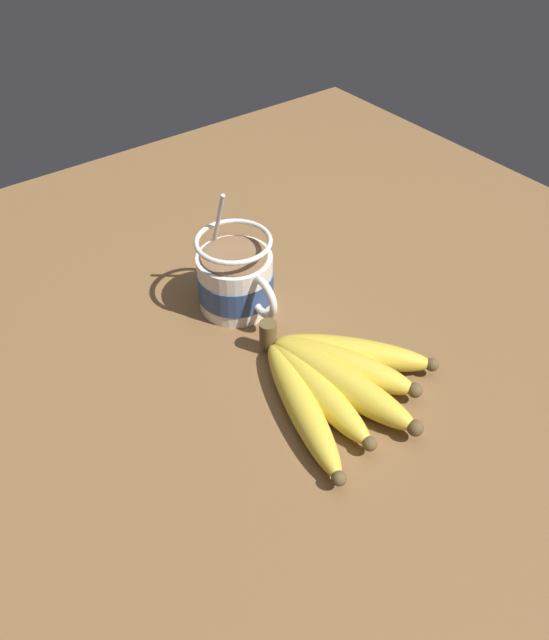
% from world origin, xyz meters
% --- Properties ---
extents(table, '(1.08, 1.08, 0.03)m').
position_xyz_m(table, '(0.00, 0.00, 0.02)').
color(table, brown).
rests_on(table, ground).
extents(coffee_mug, '(0.15, 0.09, 0.15)m').
position_xyz_m(coffee_mug, '(-0.07, -0.03, 0.07)').
color(coffee_mug, white).
rests_on(coffee_mug, table).
extents(banana_bunch, '(0.21, 0.21, 0.04)m').
position_xyz_m(banana_bunch, '(0.11, -0.03, 0.05)').
color(banana_bunch, brown).
rests_on(banana_bunch, table).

